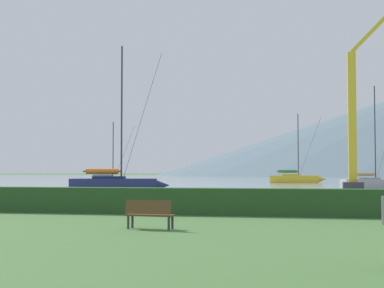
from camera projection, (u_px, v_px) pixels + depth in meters
name	position (u px, v px, depth m)	size (l,w,h in m)	color
harbor_water	(337.00, 179.00, 146.45)	(320.00, 246.00, 0.00)	#8C9EA3
sailboat_slip_3	(372.00, 182.00, 65.25)	(7.55, 4.03, 11.50)	#9E9EA3
sailboat_slip_4	(295.00, 178.00, 94.69)	(9.02, 2.85, 11.20)	gold
sailboat_slip_7	(115.00, 184.00, 53.20)	(9.13, 4.32, 13.40)	navy
sailboat_slip_8	(110.00, 182.00, 72.07)	(6.72, 2.81, 7.98)	#19707A
park_bench_near_path	(149.00, 213.00, 19.00)	(1.62, 0.65, 0.95)	brown
dock_crane	(355.00, 125.00, 58.91)	(7.34, 2.00, 20.42)	#333338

